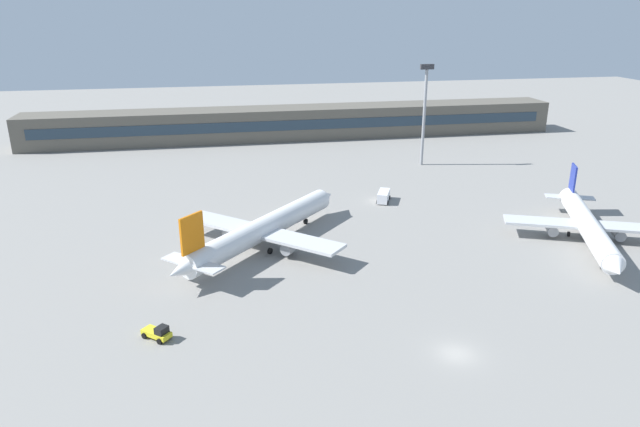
{
  "coord_description": "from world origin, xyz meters",
  "views": [
    {
      "loc": [
        -25.2,
        -50.94,
        36.16
      ],
      "look_at": [
        -7.69,
        40.0,
        3.0
      ],
      "focal_mm": 32.3,
      "sensor_mm": 36.0,
      "label": 1
    }
  ],
  "objects_px": {
    "airplane_near": "(588,226)",
    "service_van_white": "(384,196)",
    "airplane_mid": "(265,228)",
    "baggage_tug_yellow": "(158,333)",
    "floodlight_tower_west": "(425,107)"
  },
  "relations": [
    {
      "from": "baggage_tug_yellow",
      "to": "service_van_white",
      "type": "bearing_deg",
      "value": 47.16
    },
    {
      "from": "airplane_near",
      "to": "airplane_mid",
      "type": "distance_m",
      "value": 52.32
    },
    {
      "from": "floodlight_tower_west",
      "to": "service_van_white",
      "type": "bearing_deg",
      "value": -124.14
    },
    {
      "from": "airplane_mid",
      "to": "service_van_white",
      "type": "relative_size",
      "value": 5.87
    },
    {
      "from": "airplane_mid",
      "to": "baggage_tug_yellow",
      "type": "distance_m",
      "value": 29.46
    },
    {
      "from": "airplane_near",
      "to": "baggage_tug_yellow",
      "type": "distance_m",
      "value": 68.86
    },
    {
      "from": "airplane_near",
      "to": "floodlight_tower_west",
      "type": "relative_size",
      "value": 1.48
    },
    {
      "from": "airplane_mid",
      "to": "floodlight_tower_west",
      "type": "relative_size",
      "value": 1.36
    },
    {
      "from": "airplane_mid",
      "to": "floodlight_tower_west",
      "type": "distance_m",
      "value": 62.05
    },
    {
      "from": "airplane_near",
      "to": "airplane_mid",
      "type": "bearing_deg",
      "value": 170.96
    },
    {
      "from": "airplane_near",
      "to": "airplane_mid",
      "type": "xyz_separation_m",
      "value": [
        -51.67,
        8.22,
        0.32
      ]
    },
    {
      "from": "airplane_near",
      "to": "service_van_white",
      "type": "relative_size",
      "value": 6.37
    },
    {
      "from": "airplane_near",
      "to": "service_van_white",
      "type": "xyz_separation_m",
      "value": [
        -26.44,
        26.4,
        -1.7
      ]
    },
    {
      "from": "service_van_white",
      "to": "airplane_mid",
      "type": "bearing_deg",
      "value": -144.22
    },
    {
      "from": "airplane_mid",
      "to": "baggage_tug_yellow",
      "type": "bearing_deg",
      "value": -120.77
    }
  ]
}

